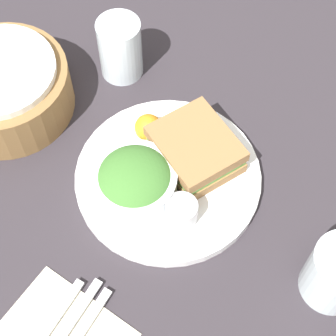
{
  "coord_description": "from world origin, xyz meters",
  "views": [
    {
      "loc": [
        -0.33,
        -0.23,
        0.73
      ],
      "look_at": [
        0.0,
        0.0,
        0.04
      ],
      "focal_mm": 60.0,
      "sensor_mm": 36.0,
      "label": 1
    }
  ],
  "objects_px": {
    "sandwich": "(195,149)",
    "drink_glass": "(120,48)",
    "spoon": "(47,334)",
    "salad_bowl": "(135,181)",
    "dressing_cup": "(182,212)",
    "plate": "(168,178)",
    "bread_basket": "(3,88)"
  },
  "relations": [
    {
      "from": "sandwich",
      "to": "bread_basket",
      "type": "relative_size",
      "value": 0.72
    },
    {
      "from": "sandwich",
      "to": "dressing_cup",
      "type": "xyz_separation_m",
      "value": [
        -0.09,
        -0.04,
        -0.01
      ]
    },
    {
      "from": "salad_bowl",
      "to": "spoon",
      "type": "distance_m",
      "value": 0.23
    },
    {
      "from": "dressing_cup",
      "to": "spoon",
      "type": "height_order",
      "value": "dressing_cup"
    },
    {
      "from": "spoon",
      "to": "salad_bowl",
      "type": "bearing_deg",
      "value": -177.74
    },
    {
      "from": "bread_basket",
      "to": "spoon",
      "type": "relative_size",
      "value": 1.33
    },
    {
      "from": "plate",
      "to": "dressing_cup",
      "type": "xyz_separation_m",
      "value": [
        -0.05,
        -0.05,
        0.03
      ]
    },
    {
      "from": "plate",
      "to": "dressing_cup",
      "type": "bearing_deg",
      "value": -130.27
    },
    {
      "from": "plate",
      "to": "drink_glass",
      "type": "bearing_deg",
      "value": 54.52
    },
    {
      "from": "salad_bowl",
      "to": "drink_glass",
      "type": "distance_m",
      "value": 0.24
    },
    {
      "from": "drink_glass",
      "to": "spoon",
      "type": "distance_m",
      "value": 0.45
    },
    {
      "from": "drink_glass",
      "to": "salad_bowl",
      "type": "bearing_deg",
      "value": -138.05
    },
    {
      "from": "dressing_cup",
      "to": "drink_glass",
      "type": "height_order",
      "value": "drink_glass"
    },
    {
      "from": "plate",
      "to": "sandwich",
      "type": "height_order",
      "value": "sandwich"
    },
    {
      "from": "dressing_cup",
      "to": "sandwich",
      "type": "bearing_deg",
      "value": 22.63
    },
    {
      "from": "salad_bowl",
      "to": "dressing_cup",
      "type": "distance_m",
      "value": 0.08
    },
    {
      "from": "dressing_cup",
      "to": "drink_glass",
      "type": "bearing_deg",
      "value": 53.37
    },
    {
      "from": "sandwich",
      "to": "bread_basket",
      "type": "bearing_deg",
      "value": 104.15
    },
    {
      "from": "bread_basket",
      "to": "spoon",
      "type": "bearing_deg",
      "value": -129.88
    },
    {
      "from": "plate",
      "to": "bread_basket",
      "type": "xyz_separation_m",
      "value": [
        -0.03,
        0.29,
        0.04
      ]
    },
    {
      "from": "sandwich",
      "to": "salad_bowl",
      "type": "relative_size",
      "value": 1.26
    },
    {
      "from": "sandwich",
      "to": "drink_glass",
      "type": "bearing_deg",
      "value": 66.96
    },
    {
      "from": "plate",
      "to": "spoon",
      "type": "relative_size",
      "value": 1.73
    },
    {
      "from": "drink_glass",
      "to": "sandwich",
      "type": "bearing_deg",
      "value": -113.04
    },
    {
      "from": "sandwich",
      "to": "dressing_cup",
      "type": "height_order",
      "value": "sandwich"
    },
    {
      "from": "sandwich",
      "to": "salad_bowl",
      "type": "distance_m",
      "value": 0.1
    },
    {
      "from": "sandwich",
      "to": "spoon",
      "type": "bearing_deg",
      "value": 177.6
    },
    {
      "from": "sandwich",
      "to": "spoon",
      "type": "relative_size",
      "value": 0.95
    },
    {
      "from": "sandwich",
      "to": "spoon",
      "type": "height_order",
      "value": "sandwich"
    },
    {
      "from": "drink_glass",
      "to": "spoon",
      "type": "relative_size",
      "value": 0.66
    },
    {
      "from": "drink_glass",
      "to": "bread_basket",
      "type": "distance_m",
      "value": 0.19
    },
    {
      "from": "salad_bowl",
      "to": "spoon",
      "type": "relative_size",
      "value": 0.76
    }
  ]
}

